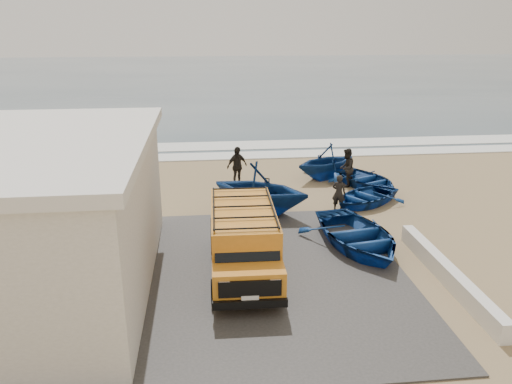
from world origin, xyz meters
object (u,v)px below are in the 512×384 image
boat_near_left (357,235)px  van (244,239)px  fisherman_back (237,166)px  fisherman_front (339,193)px  boat_mid_left (260,189)px  boat_mid_right (366,179)px  boat_near_right (365,196)px  boat_far_left (326,161)px  parapet (447,274)px  fisherman_middle (346,168)px

boat_near_left → van: bearing=-171.3°
boat_near_left → fisherman_back: size_ratio=2.39×
van → fisherman_front: 6.35m
fisherman_back → boat_near_left: bearing=-94.9°
boat_mid_left → boat_mid_right: size_ratio=1.11×
boat_near_right → boat_near_left: bearing=-55.8°
boat_mid_left → boat_far_left: bearing=-9.3°
boat_mid_right → fisherman_back: (-5.82, 0.91, 0.54)m
boat_near_left → parapet: bearing=-64.0°
boat_near_right → fisherman_front: size_ratio=2.22×
parapet → fisherman_front: size_ratio=4.00×
boat_near_right → boat_mid_right: size_ratio=0.94×
fisherman_back → fisherman_front: bearing=-75.6°
boat_mid_right → fisherman_back: size_ratio=1.94×
fisherman_back → parapet: bearing=-92.0°
parapet → fisherman_front: bearing=105.0°
boat_far_left → boat_near_left: bearing=-31.5°
van → boat_far_left: (4.73, 9.11, -0.25)m
boat_far_left → van: bearing=-52.7°
boat_near_left → boat_far_left: size_ratio=1.34×
parapet → fisherman_back: (-5.38, 9.75, 0.64)m
boat_mid_right → boat_mid_left: bearing=-175.5°
boat_far_left → fisherman_middle: fisherman_middle is taller
boat_mid_left → fisherman_middle: size_ratio=2.21×
parapet → boat_near_right: boat_near_right is taller
van → boat_near_left: size_ratio=1.11×
boat_mid_right → fisherman_front: bearing=-149.8°
boat_mid_right → fisherman_middle: size_ratio=2.00×
boat_far_left → fisherman_front: 4.38m
boat_mid_left → fisherman_back: size_ratio=2.16×
boat_near_right → boat_mid_right: (0.75, 2.21, 0.02)m
van → fisherman_front: van is taller
boat_near_right → fisherman_middle: 2.47m
boat_far_left → fisherman_back: fisherman_back is taller
parapet → boat_far_left: (-1.06, 10.36, 0.58)m
fisherman_back → fisherman_middle: bearing=-39.1°
boat_near_right → boat_mid_left: bearing=-117.0°
boat_near_left → boat_far_left: (0.84, 7.78, 0.40)m
boat_far_left → fisherman_front: size_ratio=2.17×
van → boat_mid_right: bearing=51.9°
boat_near_left → boat_near_right: (1.58, 4.05, -0.11)m
boat_near_left → fisherman_back: fisherman_back is taller
boat_near_left → boat_mid_right: 6.69m
boat_near_right → fisherman_middle: size_ratio=1.87×
boat_mid_left → boat_mid_right: bearing=-30.4°
parapet → boat_mid_left: size_ratio=1.53×
parapet → boat_mid_right: boat_mid_right is taller
boat_near_right → fisherman_middle: bearing=148.9°
boat_mid_left → boat_mid_right: (5.18, 2.79, -0.67)m
fisherman_front → boat_mid_left: bearing=29.9°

